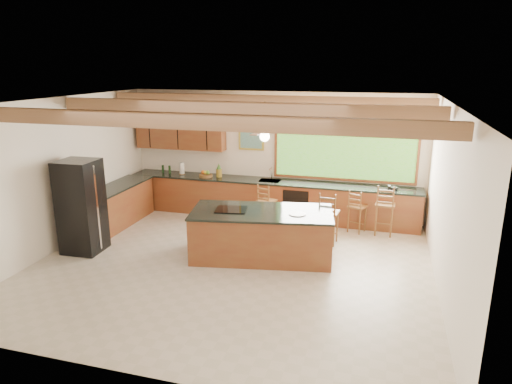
# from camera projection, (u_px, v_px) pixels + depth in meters

# --- Properties ---
(ground) EXTENTS (7.20, 7.20, 0.00)m
(ground) POSITION_uv_depth(u_px,v_px,m) (231.00, 265.00, 8.48)
(ground) COLOR beige
(ground) RESTS_ON ground
(room_shell) EXTENTS (7.27, 6.54, 3.02)m
(room_shell) POSITION_uv_depth(u_px,v_px,m) (232.00, 142.00, 8.53)
(room_shell) COLOR white
(room_shell) RESTS_ON ground
(counter_run) EXTENTS (7.12, 3.10, 1.27)m
(counter_run) POSITION_uv_depth(u_px,v_px,m) (232.00, 201.00, 10.90)
(counter_run) COLOR brown
(counter_run) RESTS_ON ground
(island) EXTENTS (2.84, 1.70, 0.95)m
(island) POSITION_uv_depth(u_px,v_px,m) (262.00, 234.00, 8.76)
(island) COLOR brown
(island) RESTS_ON ground
(refrigerator) EXTENTS (0.75, 0.73, 1.85)m
(refrigerator) POSITION_uv_depth(u_px,v_px,m) (81.00, 207.00, 8.93)
(refrigerator) COLOR black
(refrigerator) RESTS_ON ground
(bar_stool_a) EXTENTS (0.45, 0.45, 1.01)m
(bar_stool_a) POSITION_uv_depth(u_px,v_px,m) (266.00, 202.00, 10.33)
(bar_stool_a) COLOR brown
(bar_stool_a) RESTS_ON ground
(bar_stool_b) EXTENTS (0.44, 0.44, 1.12)m
(bar_stool_b) POSITION_uv_depth(u_px,v_px,m) (328.00, 214.00, 9.31)
(bar_stool_b) COLOR brown
(bar_stool_b) RESTS_ON ground
(bar_stool_c) EXTENTS (0.43, 0.43, 1.14)m
(bar_stool_c) POSITION_uv_depth(u_px,v_px,m) (385.00, 206.00, 9.80)
(bar_stool_c) COLOR brown
(bar_stool_c) RESTS_ON ground
(bar_stool_d) EXTENTS (0.46, 0.46, 0.98)m
(bar_stool_d) POSITION_uv_depth(u_px,v_px,m) (357.00, 208.00, 9.99)
(bar_stool_d) COLOR brown
(bar_stool_d) RESTS_ON ground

